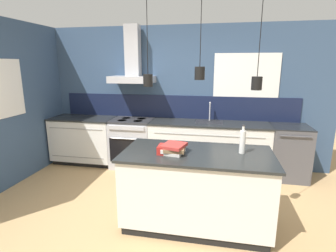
# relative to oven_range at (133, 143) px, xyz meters

# --- Properties ---
(ground_plane) EXTENTS (16.00, 16.00, 0.00)m
(ground_plane) POSITION_rel_oven_range_xyz_m (0.78, -1.69, -0.46)
(ground_plane) COLOR tan
(ground_plane) RESTS_ON ground
(wall_back) EXTENTS (5.60, 2.09, 2.60)m
(wall_back) POSITION_rel_oven_range_xyz_m (0.74, 0.31, 0.90)
(wall_back) COLOR #354C6B
(wall_back) RESTS_ON ground_plane
(wall_left) EXTENTS (0.08, 3.80, 2.60)m
(wall_left) POSITION_rel_oven_range_xyz_m (-1.65, -0.99, 0.85)
(wall_left) COLOR #354C6B
(wall_left) RESTS_ON ground_plane
(counter_run_left) EXTENTS (1.22, 0.64, 0.91)m
(counter_run_left) POSITION_rel_oven_range_xyz_m (-0.98, 0.01, 0.01)
(counter_run_left) COLOR black
(counter_run_left) RESTS_ON ground_plane
(counter_run_sink) EXTENTS (2.10, 0.64, 1.25)m
(counter_run_sink) POSITION_rel_oven_range_xyz_m (1.42, 0.01, 0.01)
(counter_run_sink) COLOR black
(counter_run_sink) RESTS_ON ground_plane
(oven_range) EXTENTS (0.76, 0.66, 0.91)m
(oven_range) POSITION_rel_oven_range_xyz_m (0.00, 0.00, 0.00)
(oven_range) COLOR #B5B5BA
(oven_range) RESTS_ON ground_plane
(dishwasher) EXTENTS (0.62, 0.65, 0.91)m
(dishwasher) POSITION_rel_oven_range_xyz_m (2.77, 0.00, -0.00)
(dishwasher) COLOR #4C4C51
(dishwasher) RESTS_ON ground_plane
(kitchen_island) EXTENTS (1.74, 0.89, 0.91)m
(kitchen_island) POSITION_rel_oven_range_xyz_m (1.36, -1.64, 0.00)
(kitchen_island) COLOR black
(kitchen_island) RESTS_ON ground_plane
(bottle_on_island) EXTENTS (0.07, 0.07, 0.33)m
(bottle_on_island) POSITION_rel_oven_range_xyz_m (1.86, -1.56, 0.60)
(bottle_on_island) COLOR silver
(bottle_on_island) RESTS_ON kitchen_island
(book_stack) EXTENTS (0.30, 0.34, 0.11)m
(book_stack) POSITION_rel_oven_range_xyz_m (1.10, -1.71, 0.51)
(book_stack) COLOR silver
(book_stack) RESTS_ON kitchen_island
(red_supply_box) EXTENTS (0.23, 0.19, 0.09)m
(red_supply_box) POSITION_rel_oven_range_xyz_m (1.03, -1.74, 0.50)
(red_supply_box) COLOR red
(red_supply_box) RESTS_ON kitchen_island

